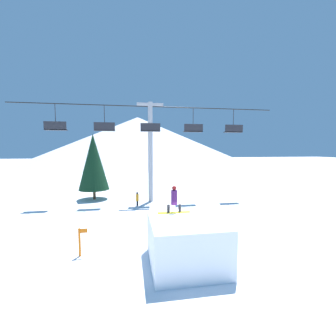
% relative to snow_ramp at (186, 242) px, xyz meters
% --- Properties ---
extents(ground_plane, '(220.00, 220.00, 0.00)m').
position_rel_snow_ramp_xyz_m(ground_plane, '(0.54, 0.92, -0.99)').
color(ground_plane, white).
extents(mountain_ridge, '(76.34, 76.34, 16.25)m').
position_rel_snow_ramp_xyz_m(mountain_ridge, '(0.54, 73.94, 7.14)').
color(mountain_ridge, silver).
rests_on(mountain_ridge, ground_plane).
extents(snow_ramp, '(3.07, 3.32, 1.97)m').
position_rel_snow_ramp_xyz_m(snow_ramp, '(0.00, 0.00, 0.00)').
color(snow_ramp, white).
rests_on(snow_ramp, ground_plane).
extents(snowboarder, '(1.54, 0.29, 1.28)m').
position_rel_snow_ramp_xyz_m(snowboarder, '(-0.32, 1.05, 1.59)').
color(snowboarder, yellow).
rests_on(snowboarder, snow_ramp).
extents(chairlift, '(23.85, 0.44, 9.19)m').
position_rel_snow_ramp_xyz_m(chairlift, '(-0.46, 11.68, 4.73)').
color(chairlift, '#9E9EA3').
rests_on(chairlift, ground_plane).
extents(pine_tree_near, '(2.91, 2.91, 6.41)m').
position_rel_snow_ramp_xyz_m(pine_tree_near, '(-5.84, 13.60, 2.70)').
color(pine_tree_near, '#4C3823').
rests_on(pine_tree_near, ground_plane).
extents(trail_marker, '(0.41, 0.10, 1.32)m').
position_rel_snow_ramp_xyz_m(trail_marker, '(-4.66, 1.49, -0.27)').
color(trail_marker, orange).
rests_on(trail_marker, ground_plane).
extents(distant_skier, '(0.24, 0.24, 1.23)m').
position_rel_snow_ramp_xyz_m(distant_skier, '(-1.75, 10.22, -0.32)').
color(distant_skier, black).
rests_on(distant_skier, ground_plane).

